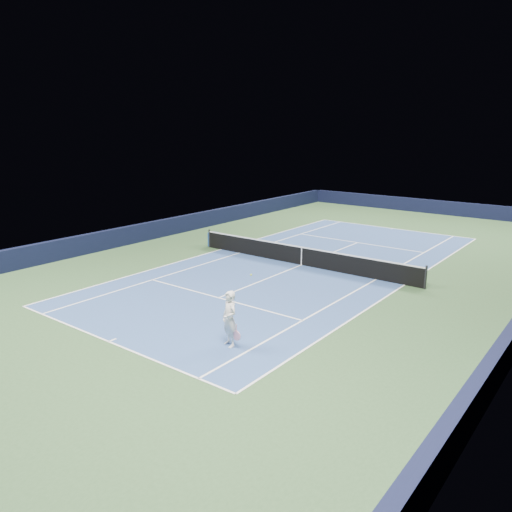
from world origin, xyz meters
The scene contains 18 objects.
ground centered at (0.00, 0.00, 0.00)m, with size 40.00×40.00×0.00m, color #2D4B29.
wall_far centered at (0.00, 19.82, 0.55)m, with size 22.00×0.35×1.10m, color black.
wall_left centered at (-10.82, 0.00, 0.55)m, with size 0.35×40.00×1.10m, color black.
court_surface centered at (0.00, 0.00, 0.00)m, with size 10.97×23.77×0.01m, color navy.
baseline_far centered at (0.00, 11.88, 0.01)m, with size 10.97×0.08×0.00m, color white.
baseline_near centered at (0.00, -11.88, 0.01)m, with size 10.97×0.08×0.00m, color white.
sideline_doubles_right centered at (5.49, 0.00, 0.01)m, with size 0.08×23.77×0.00m, color white.
sideline_doubles_left centered at (-5.49, 0.00, 0.01)m, with size 0.08×23.77×0.00m, color white.
sideline_singles_right centered at (4.12, 0.00, 0.01)m, with size 0.08×23.77×0.00m, color white.
sideline_singles_left centered at (-4.12, 0.00, 0.01)m, with size 0.08×23.77×0.00m, color white.
service_line_far centered at (0.00, 6.40, 0.01)m, with size 8.23×0.08×0.00m, color white.
service_line_near centered at (0.00, -6.40, 0.01)m, with size 8.23×0.08×0.00m, color white.
center_service_line centered at (0.00, 0.00, 0.01)m, with size 0.08×12.80×0.00m, color white.
center_mark_far centered at (0.00, 11.73, 0.01)m, with size 0.08×0.30×0.00m, color white.
center_mark_near centered at (0.00, -11.73, 0.01)m, with size 0.08×0.30×0.00m, color white.
tennis_net centered at (0.00, 0.00, 0.50)m, with size 12.90×0.10×1.07m.
sponsor_cube centered at (-6.40, 0.34, 0.42)m, with size 0.59×0.49×0.83m.
tennis_player centered at (3.40, -9.67, 0.93)m, with size 0.88×1.36×2.22m.
Camera 1 is at (13.18, -21.03, 6.94)m, focal length 35.00 mm.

